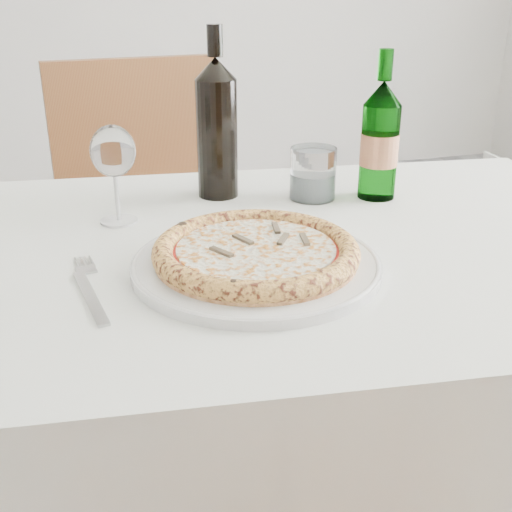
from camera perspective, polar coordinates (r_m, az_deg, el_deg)
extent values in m
cube|color=brown|center=(0.97, -1.76, -0.25)|extent=(1.35, 0.88, 0.04)
cube|color=white|center=(0.96, -1.77, 1.00)|extent=(1.42, 0.95, 0.01)
cube|color=white|center=(1.36, -6.20, 2.61)|extent=(1.33, 0.01, 0.22)
cube|color=white|center=(0.71, 7.49, -19.38)|extent=(1.33, 0.01, 0.22)
cylinder|color=brown|center=(1.61, 15.51, -5.90)|extent=(0.06, 0.06, 0.71)
cube|color=brown|center=(1.72, -8.59, 0.19)|extent=(0.49, 0.49, 0.04)
cube|color=brown|center=(1.84, -10.64, 9.76)|extent=(0.46, 0.08, 0.46)
cylinder|color=brown|center=(2.04, -4.19, -3.07)|extent=(0.04, 0.04, 0.43)
cylinder|color=brown|center=(1.71, -0.09, -8.49)|extent=(0.04, 0.04, 0.43)
cylinder|color=brown|center=(1.97, -15.10, -4.86)|extent=(0.04, 0.04, 0.43)
cylinder|color=brown|center=(1.63, -13.16, -10.98)|extent=(0.04, 0.04, 0.43)
cylinder|color=white|center=(0.87, 0.00, -0.78)|extent=(0.34, 0.34, 0.01)
torus|color=white|center=(0.87, 0.00, -0.48)|extent=(0.34, 0.34, 0.01)
cylinder|color=#E4A565|center=(0.87, 0.00, 0.00)|extent=(0.27, 0.27, 0.01)
torus|color=gold|center=(0.86, 0.00, 0.49)|extent=(0.28, 0.28, 0.03)
cylinder|color=red|center=(0.86, 0.00, 0.49)|extent=(0.23, 0.23, 0.00)
cylinder|color=white|center=(0.86, 0.00, 0.67)|extent=(0.21, 0.21, 0.00)
cube|color=brown|center=(0.87, 1.72, 1.15)|extent=(0.04, 0.01, 0.00)
cube|color=brown|center=(0.90, 0.03, 2.02)|extent=(0.02, 0.04, 0.00)
cube|color=brown|center=(0.88, -3.76, 1.43)|extent=(0.04, 0.03, 0.00)
cube|color=brown|center=(0.84, -1.32, 0.27)|extent=(0.04, 0.03, 0.00)
cube|color=brown|center=(0.82, 1.98, -0.12)|extent=(0.02, 0.04, 0.00)
cube|color=#A3A3A3|center=(0.82, -14.49, -3.68)|extent=(0.03, 0.16, 0.00)
cube|color=#A3A3A3|center=(0.90, -14.91, -1.05)|extent=(0.03, 0.03, 0.00)
cylinder|color=#A3A3A3|center=(0.93, -15.64, -0.39)|extent=(0.00, 0.04, 0.00)
cylinder|color=#A3A3A3|center=(0.93, -15.23, -0.34)|extent=(0.00, 0.04, 0.00)
cylinder|color=#A3A3A3|center=(0.93, -14.82, -0.29)|extent=(0.00, 0.04, 0.00)
cylinder|color=#A3A3A3|center=(0.93, -14.41, -0.24)|extent=(0.00, 0.04, 0.00)
cylinder|color=silver|center=(1.07, -12.07, 3.07)|extent=(0.06, 0.06, 0.00)
cylinder|color=silver|center=(1.06, -12.26, 5.21)|extent=(0.01, 0.01, 0.08)
ellipsoid|color=silver|center=(1.04, -12.61, 9.10)|extent=(0.07, 0.07, 0.08)
cylinder|color=silver|center=(1.16, 5.08, 7.33)|extent=(0.08, 0.08, 0.09)
cylinder|color=silver|center=(1.16, 5.04, 6.26)|extent=(0.07, 0.07, 0.05)
cylinder|color=#2D802F|center=(1.17, 10.87, 9.04)|extent=(0.07, 0.07, 0.17)
cone|color=#2D802F|center=(1.15, 11.27, 14.03)|extent=(0.07, 0.07, 0.04)
cylinder|color=#2D802F|center=(1.14, 11.46, 16.32)|extent=(0.02, 0.02, 0.05)
cylinder|color=tan|center=(1.17, 10.89, 9.29)|extent=(0.07, 0.07, 0.06)
cylinder|color=black|center=(1.16, -3.48, 10.31)|extent=(0.07, 0.07, 0.21)
cone|color=black|center=(1.13, -3.63, 16.34)|extent=(0.07, 0.07, 0.04)
cylinder|color=black|center=(1.13, -3.69, 18.58)|extent=(0.03, 0.03, 0.05)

